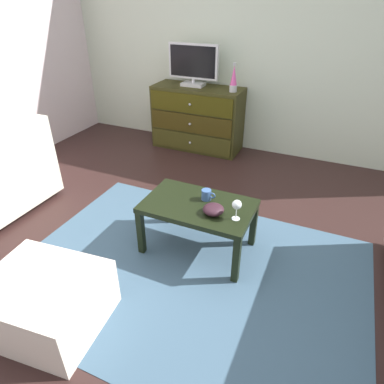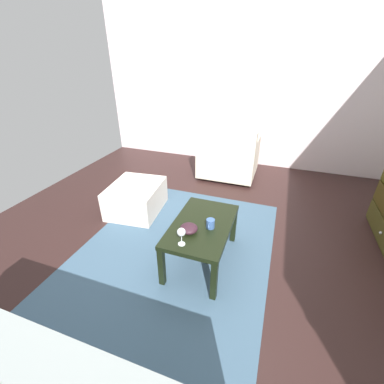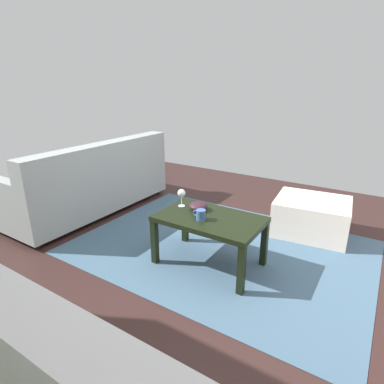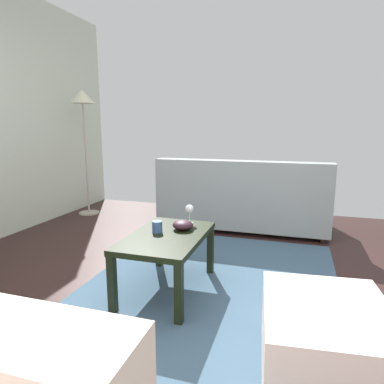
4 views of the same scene
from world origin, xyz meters
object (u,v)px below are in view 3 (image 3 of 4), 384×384
(wine_glass, at_px, (181,194))
(mug, at_px, (201,215))
(ottoman, at_px, (311,217))
(bowl_decorative, at_px, (198,206))
(coffee_table, at_px, (210,223))
(couch_large, at_px, (90,184))

(wine_glass, distance_m, mug, 0.34)
(wine_glass, distance_m, ottoman, 1.40)
(bowl_decorative, height_order, ottoman, bowl_decorative)
(ottoman, bearing_deg, coffee_table, 61.08)
(coffee_table, bearing_deg, couch_large, -9.10)
(wine_glass, xyz_separation_m, mug, (-0.29, 0.16, -0.07))
(couch_large, bearing_deg, bowl_decorative, 172.58)
(wine_glass, bearing_deg, bowl_decorative, -179.43)
(mug, relative_size, bowl_decorative, 0.73)
(wine_glass, bearing_deg, ottoman, -132.61)
(mug, bearing_deg, bowl_decorative, -53.70)
(coffee_table, bearing_deg, ottoman, -118.92)
(couch_large, bearing_deg, wine_glass, 171.64)
(bowl_decorative, xyz_separation_m, ottoman, (-0.74, -0.99, -0.29))
(wine_glass, xyz_separation_m, bowl_decorative, (-0.17, -0.00, -0.08))
(couch_large, bearing_deg, mug, 167.95)
(mug, distance_m, ottoman, 1.34)
(wine_glass, height_order, bowl_decorative, wine_glass)
(mug, xyz_separation_m, couch_large, (1.74, -0.37, -0.15))
(mug, bearing_deg, wine_glass, -28.63)
(coffee_table, height_order, ottoman, coffee_table)
(wine_glass, xyz_separation_m, ottoman, (-0.91, -0.99, -0.37))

